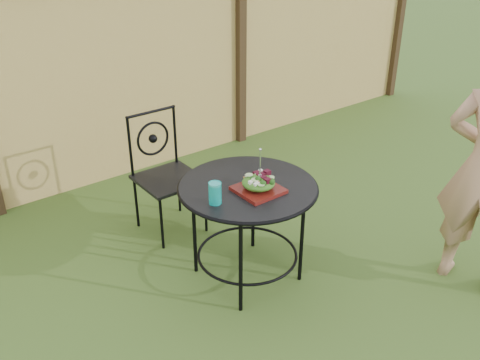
% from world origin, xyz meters
% --- Properties ---
extents(ground, '(60.00, 60.00, 0.00)m').
position_xyz_m(ground, '(0.00, 0.00, 0.00)').
color(ground, '#2F4817').
rests_on(ground, ground).
extents(fence, '(8.00, 0.12, 1.90)m').
position_xyz_m(fence, '(-0.00, 2.19, 0.95)').
color(fence, '#E8CC72').
rests_on(fence, ground).
extents(patio_table, '(0.92, 0.92, 0.72)m').
position_xyz_m(patio_table, '(-0.16, 0.19, 0.59)').
color(patio_table, black).
rests_on(patio_table, ground).
extents(patio_chair, '(0.46, 0.46, 0.95)m').
position_xyz_m(patio_chair, '(-0.26, 1.10, 0.50)').
color(patio_chair, black).
rests_on(patio_chair, ground).
extents(salad_plate, '(0.27, 0.27, 0.02)m').
position_xyz_m(salad_plate, '(-0.16, 0.08, 0.74)').
color(salad_plate, '#3E080B').
rests_on(salad_plate, patio_table).
extents(salad, '(0.21, 0.21, 0.08)m').
position_xyz_m(salad, '(-0.16, 0.08, 0.79)').
color(salad, '#235614').
rests_on(salad, salad_plate).
extents(fork, '(0.01, 0.01, 0.18)m').
position_xyz_m(fork, '(-0.15, 0.08, 0.92)').
color(fork, silver).
rests_on(fork, salad).
extents(drinking_glass, '(0.08, 0.08, 0.14)m').
position_xyz_m(drinking_glass, '(-0.46, 0.13, 0.79)').
color(drinking_glass, '#0EA39C').
rests_on(drinking_glass, patio_table).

